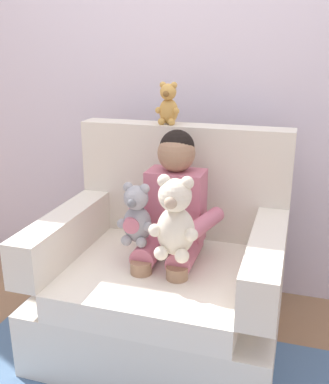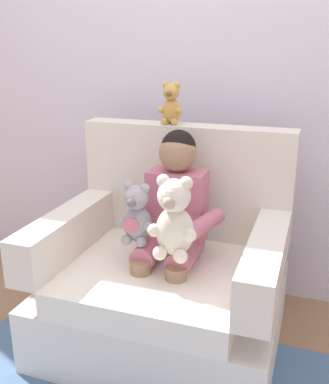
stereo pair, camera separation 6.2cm
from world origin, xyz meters
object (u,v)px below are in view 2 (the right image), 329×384
(plush_cream, at_px, (174,220))
(plush_grey, at_px, (137,215))
(seated_child, at_px, (173,214))
(armchair, at_px, (167,278))
(plush_honey_on_backrest, at_px, (171,105))

(plush_cream, bearing_deg, plush_grey, 147.13)
(seated_child, distance_m, plush_grey, 0.18)
(armchair, distance_m, plush_cream, 0.43)
(armchair, height_order, seated_child, seated_child)
(armchair, bearing_deg, plush_cream, -63.02)
(seated_child, height_order, plush_honey_on_backrest, plush_honey_on_backrest)
(plush_cream, relative_size, plush_honey_on_backrest, 1.69)
(armchair, height_order, plush_honey_on_backrest, plush_honey_on_backrest)
(seated_child, xyz_separation_m, plush_cream, (0.07, -0.20, 0.06))
(plush_grey, relative_size, plush_honey_on_backrest, 1.34)
(plush_honey_on_backrest, bearing_deg, plush_cream, -54.73)
(seated_child, height_order, plush_grey, seated_child)
(plush_grey, distance_m, plush_honey_on_backrest, 0.60)
(armchair, distance_m, plush_grey, 0.38)
(seated_child, bearing_deg, plush_cream, -75.27)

